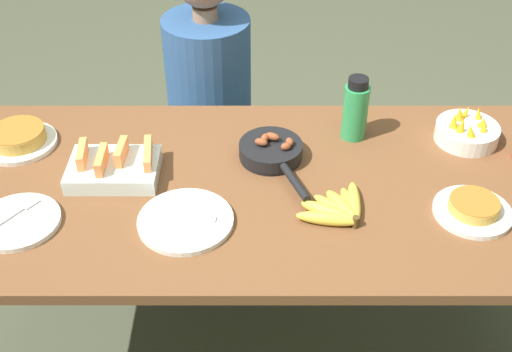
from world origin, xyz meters
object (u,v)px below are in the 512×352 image
melon_tray (114,167)px  fruit_bowl_mango (467,132)px  empty_plate_near_front (18,221)px  person_figure (211,121)px  frittata_plate_center (19,138)px  empty_plate_far_left (185,221)px  skillet (272,152)px  water_bottle (356,110)px  frittata_plate_side (473,209)px  banana_bunch (339,210)px

melon_tray → fruit_bowl_mango: fruit_bowl_mango is taller
empty_plate_near_front → person_figure: person_figure is taller
frittata_plate_center → person_figure: 0.82m
empty_plate_far_left → skillet: bearing=50.6°
empty_plate_near_front → fruit_bowl_mango: fruit_bowl_mango is taller
melon_tray → fruit_bowl_mango: bearing=9.6°
melon_tray → person_figure: size_ratio=0.22×
person_figure → water_bottle: bearing=-42.1°
frittata_plate_side → skillet: bearing=155.1°
person_figure → fruit_bowl_mango: bearing=-29.0°
melon_tray → frittata_plate_center: bearing=154.4°
banana_bunch → fruit_bowl_mango: bearing=39.1°
water_bottle → fruit_bowl_mango: bearing=-3.9°
empty_plate_far_left → frittata_plate_side: bearing=2.7°
melon_tray → frittata_plate_center: 0.38m
banana_bunch → person_figure: size_ratio=0.16×
frittata_plate_center → fruit_bowl_mango: 1.45m
frittata_plate_side → empty_plate_near_front: (-1.28, -0.04, -0.01)m
empty_plate_near_front → frittata_plate_center: bearing=105.5°
frittata_plate_center → frittata_plate_side: 1.42m
frittata_plate_center → fruit_bowl_mango: (1.45, 0.03, 0.01)m
empty_plate_near_front → person_figure: (0.48, 0.89, -0.25)m
melon_tray → empty_plate_far_left: 0.32m
frittata_plate_center → frittata_plate_side: size_ratio=1.08×
empty_plate_near_front → empty_plate_far_left: size_ratio=0.88×
fruit_bowl_mango → melon_tray: bearing=-170.4°
water_bottle → person_figure: size_ratio=0.18×
water_bottle → person_figure: 0.77m
banana_bunch → water_bottle: (0.09, 0.39, 0.08)m
banana_bunch → frittata_plate_side: size_ratio=0.88×
banana_bunch → frittata_plate_center: size_ratio=0.82×
frittata_plate_center → empty_plate_near_front: bearing=-74.5°
skillet → water_bottle: bearing=93.8°
melon_tray → empty_plate_far_left: size_ratio=1.01×
fruit_bowl_mango → person_figure: bearing=151.0°
banana_bunch → melon_tray: bearing=165.0°
melon_tray → fruit_bowl_mango: size_ratio=1.32×
banana_bunch → skillet: skillet is taller
frittata_plate_center → empty_plate_near_front: (0.11, -0.38, -0.02)m
person_figure → empty_plate_far_left: bearing=-90.6°
melon_tray → person_figure: (0.24, 0.67, -0.28)m
empty_plate_far_left → frittata_plate_center: bearing=146.7°
melon_tray → frittata_plate_side: (1.04, -0.18, -0.01)m
banana_bunch → fruit_bowl_mango: size_ratio=0.96×
person_figure → skillet: bearing=-68.1°
frittata_plate_center → water_bottle: water_bottle is taller
melon_tray → water_bottle: water_bottle is taller
fruit_bowl_mango → water_bottle: 0.37m
fruit_bowl_mango → frittata_plate_side: bearing=-101.4°
banana_bunch → skillet: size_ratio=0.56×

